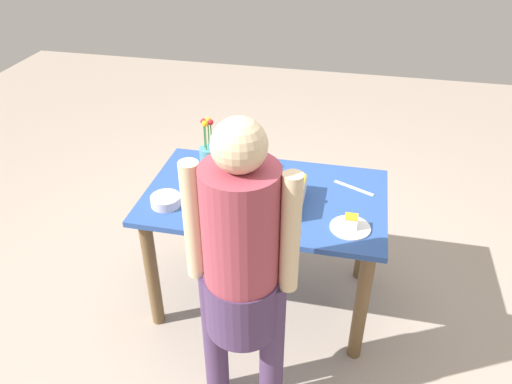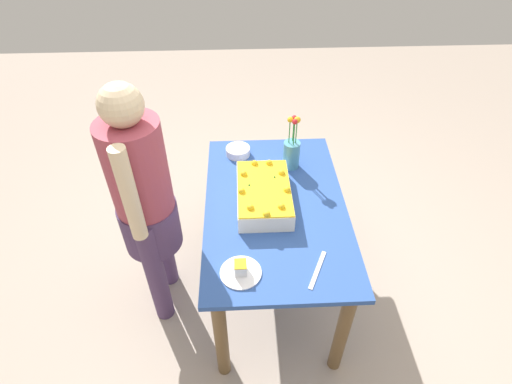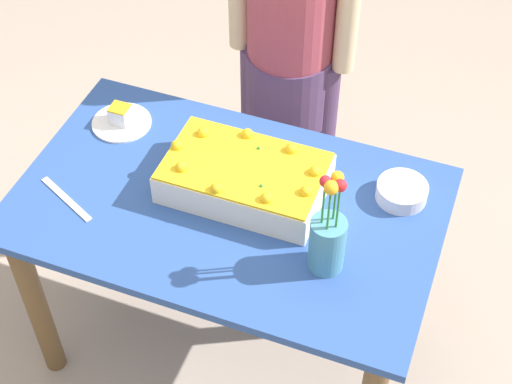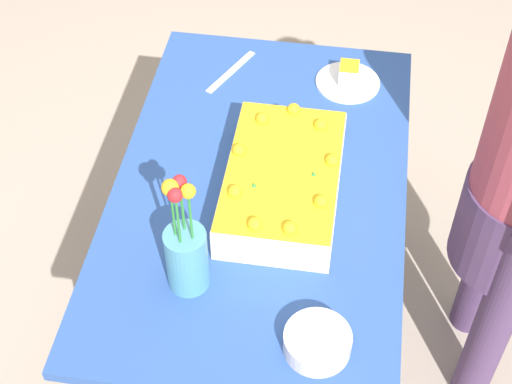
% 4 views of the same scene
% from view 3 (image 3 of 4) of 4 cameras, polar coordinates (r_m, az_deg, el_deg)
% --- Properties ---
extents(ground_plane, '(8.00, 8.00, 0.00)m').
position_cam_3_polar(ground_plane, '(2.89, -1.68, -10.68)').
color(ground_plane, '#AE9C8C').
extents(dining_table, '(1.25, 0.77, 0.74)m').
position_cam_3_polar(dining_table, '(2.40, -1.99, -2.92)').
color(dining_table, '#2D509A').
rests_on(dining_table, ground_plane).
extents(sheet_cake, '(0.47, 0.29, 0.13)m').
position_cam_3_polar(sheet_cake, '(2.29, -0.84, 1.08)').
color(sheet_cake, white).
rests_on(sheet_cake, dining_table).
extents(serving_plate_with_slice, '(0.19, 0.19, 0.07)m').
position_cam_3_polar(serving_plate_with_slice, '(2.57, -9.78, 5.23)').
color(serving_plate_with_slice, white).
rests_on(serving_plate_with_slice, dining_table).
extents(cake_knife, '(0.22, 0.12, 0.00)m').
position_cam_3_polar(cake_knife, '(2.37, -13.64, -0.48)').
color(cake_knife, silver).
rests_on(cake_knife, dining_table).
extents(flower_vase, '(0.10, 0.10, 0.34)m').
position_cam_3_polar(flower_vase, '(2.08, 5.23, -3.44)').
color(flower_vase, teal).
rests_on(flower_vase, dining_table).
extents(fruit_bowl, '(0.15, 0.15, 0.05)m').
position_cam_3_polar(fruit_bowl, '(2.33, 10.56, 0.03)').
color(fruit_bowl, silver).
rests_on(fruit_bowl, dining_table).
extents(person_standing, '(0.45, 0.31, 1.49)m').
position_cam_3_polar(person_standing, '(2.72, 2.57, 11.13)').
color(person_standing, '#4A345B').
rests_on(person_standing, ground_plane).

